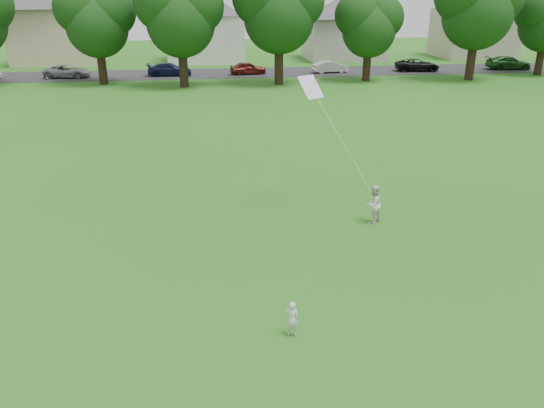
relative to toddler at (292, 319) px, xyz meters
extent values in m
plane|color=#216116|center=(-1.27, 0.63, -0.45)|extent=(160.00, 160.00, 0.00)
cube|color=#2D2D30|center=(-1.27, 42.63, -0.45)|extent=(90.00, 7.00, 0.01)
imported|color=silver|center=(0.00, 0.00, 0.00)|extent=(0.37, 0.29, 0.91)
imported|color=silver|center=(3.86, 6.11, 0.24)|extent=(0.85, 0.82, 1.39)
plane|color=white|center=(1.89, 7.84, 4.01)|extent=(1.11, 1.00, 0.70)
cylinder|color=white|center=(2.88, 6.98, 2.28)|extent=(0.01, 0.01, 4.35)
cylinder|color=black|center=(-10.30, 37.59, 1.15)|extent=(0.71, 0.71, 3.20)
cylinder|color=black|center=(-3.35, 35.26, 1.28)|extent=(0.74, 0.74, 3.46)
cylinder|color=black|center=(4.71, 35.59, 1.38)|extent=(0.75, 0.75, 3.67)
cylinder|color=black|center=(12.71, 36.43, 1.00)|extent=(0.69, 0.69, 2.91)
cylinder|color=black|center=(22.14, 35.81, 1.44)|extent=(0.76, 0.76, 3.78)
cylinder|color=black|center=(30.09, 37.81, 1.07)|extent=(0.70, 0.70, 3.06)
imported|color=gray|center=(-14.20, 41.63, 0.13)|extent=(4.26, 2.18, 1.15)
imported|color=#12173A|center=(-4.88, 41.63, 0.15)|extent=(4.10, 1.67, 1.19)
imported|color=maroon|center=(2.58, 41.63, 0.14)|extent=(3.58, 1.71, 1.18)
imported|color=silver|center=(10.62, 41.63, 0.13)|extent=(3.61, 1.66, 1.15)
imported|color=black|center=(19.55, 41.63, 0.16)|extent=(4.51, 2.44, 1.20)
imported|color=#1A4C19|center=(29.24, 41.63, 0.20)|extent=(4.60, 2.20, 1.30)
cube|color=beige|center=(-17.27, 52.63, 2.41)|extent=(9.00, 6.76, 5.74)
cube|color=white|center=(-1.27, 52.63, 2.03)|extent=(8.35, 7.44, 4.97)
cube|color=#B8B4A5|center=(14.73, 52.63, 1.84)|extent=(8.55, 7.57, 4.59)
cube|color=#B7AE97|center=(30.73, 52.63, 2.32)|extent=(8.40, 7.16, 5.55)
camera|label=1|loc=(-1.80, -10.31, 7.13)|focal=35.00mm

